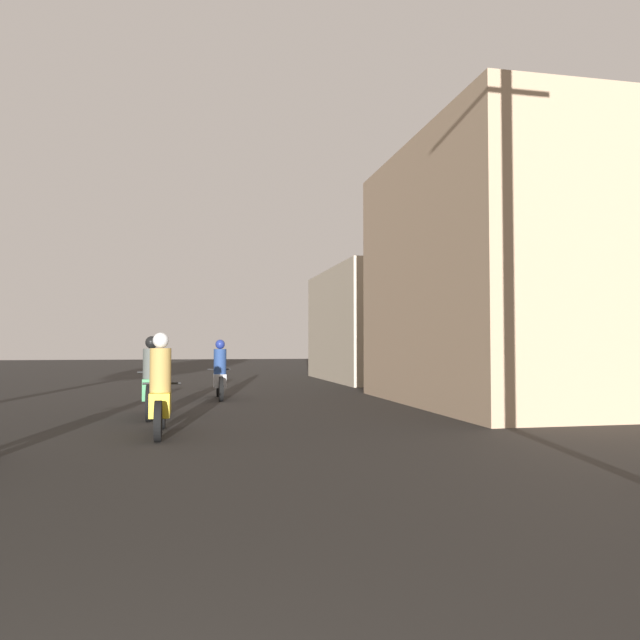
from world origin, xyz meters
TOP-DOWN VIEW (x-y plane):
  - motorcycle_yellow at (0.24, 8.88)m, footprint 0.60×1.95m
  - motorcycle_green at (-0.03, 11.35)m, footprint 0.60×2.03m
  - motorcycle_silver at (1.44, 15.16)m, footprint 0.60×2.06m
  - building_right_near at (8.36, 12.34)m, footprint 5.61×7.67m
  - building_right_far at (8.46, 22.45)m, footprint 5.16×7.89m

SIDE VIEW (x-z plane):
  - motorcycle_silver at x=1.44m, z-range -0.14..1.37m
  - motorcycle_yellow at x=0.24m, z-range -0.16..1.41m
  - motorcycle_green at x=-0.03m, z-range -0.15..1.40m
  - building_right_far at x=8.46m, z-range 0.00..4.29m
  - building_right_near at x=8.36m, z-range 0.00..6.05m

